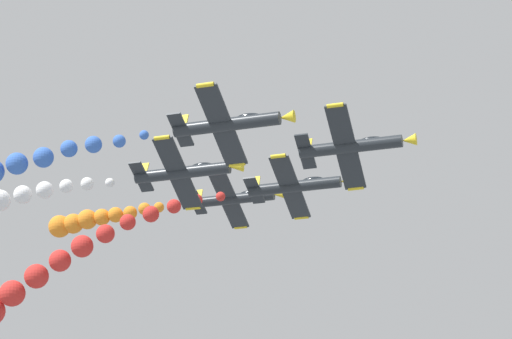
# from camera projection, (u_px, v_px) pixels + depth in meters

# --- Properties ---
(airplane_lead) EXTENTS (8.54, 10.35, 4.94)m
(airplane_lead) POSITION_uv_depth(u_px,v_px,m) (352.00, 146.00, 92.25)
(airplane_lead) COLOR #23282D
(airplane_left_inner) EXTENTS (9.15, 10.35, 3.52)m
(airplane_left_inner) POSITION_uv_depth(u_px,v_px,m) (296.00, 186.00, 101.72)
(airplane_left_inner) COLOR #23282D
(smoke_trail_left_inner) EXTENTS (3.11, 28.39, 13.60)m
(smoke_trail_left_inner) POSITION_uv_depth(u_px,v_px,m) (30.00, 285.00, 105.94)
(smoke_trail_left_inner) COLOR red
(airplane_right_inner) EXTENTS (9.04, 10.35, 3.80)m
(airplane_right_inner) POSITION_uv_depth(u_px,v_px,m) (229.00, 124.00, 87.01)
(airplane_right_inner) COLOR #23282D
(airplane_left_outer) EXTENTS (8.95, 10.35, 4.03)m
(airplane_left_outer) POSITION_uv_depth(u_px,v_px,m) (184.00, 172.00, 96.63)
(airplane_left_outer) COLOR #23282D
(airplane_right_outer) EXTENTS (9.13, 10.35, 3.55)m
(airplane_right_outer) POSITION_uv_depth(u_px,v_px,m) (234.00, 199.00, 112.17)
(airplane_right_outer) COLOR #23282D
(smoke_trail_right_outer) EXTENTS (2.46, 14.80, 2.99)m
(smoke_trail_right_outer) POSITION_uv_depth(u_px,v_px,m) (89.00, 220.00, 116.03)
(smoke_trail_right_outer) COLOR orange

